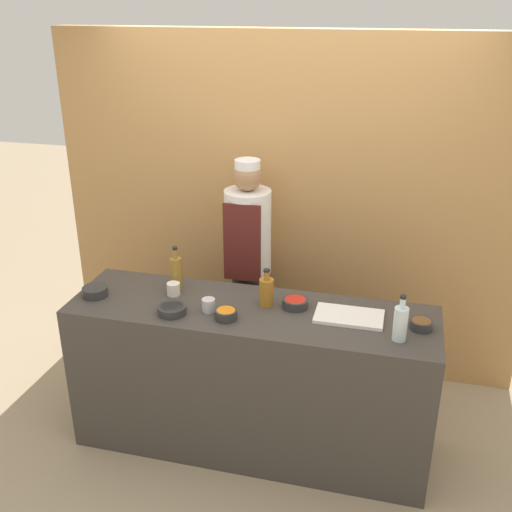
% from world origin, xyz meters
% --- Properties ---
extents(ground_plane, '(14.00, 14.00, 0.00)m').
position_xyz_m(ground_plane, '(0.00, 0.00, 0.00)').
color(ground_plane, tan).
extents(cabinet_wall, '(3.31, 0.18, 2.40)m').
position_xyz_m(cabinet_wall, '(0.00, 1.06, 1.20)').
color(cabinet_wall, '#B7844C').
rests_on(cabinet_wall, ground_plane).
extents(counter, '(2.12, 0.61, 0.95)m').
position_xyz_m(counter, '(0.00, 0.00, 0.47)').
color(counter, '#3D3833').
rests_on(counter, ground_plane).
extents(sauce_bowl_brown, '(0.12, 0.12, 0.05)m').
position_xyz_m(sauce_bowl_brown, '(0.94, 0.01, 0.97)').
color(sauce_bowl_brown, '#2D2D2D').
rests_on(sauce_bowl_brown, counter).
extents(sauce_bowl_green, '(0.15, 0.15, 0.06)m').
position_xyz_m(sauce_bowl_green, '(-0.94, -0.06, 0.98)').
color(sauce_bowl_green, '#2D2D2D').
rests_on(sauce_bowl_green, counter).
extents(sauce_bowl_yellow, '(0.16, 0.16, 0.05)m').
position_xyz_m(sauce_bowl_yellow, '(-0.42, -0.16, 0.97)').
color(sauce_bowl_yellow, '#2D2D2D').
rests_on(sauce_bowl_yellow, counter).
extents(sauce_bowl_orange, '(0.13, 0.13, 0.06)m').
position_xyz_m(sauce_bowl_orange, '(-0.10, -0.14, 0.98)').
color(sauce_bowl_orange, '#2D2D2D').
rests_on(sauce_bowl_orange, counter).
extents(sauce_bowl_red, '(0.15, 0.15, 0.05)m').
position_xyz_m(sauce_bowl_red, '(0.24, 0.09, 0.97)').
color(sauce_bowl_red, '#2D2D2D').
rests_on(sauce_bowl_red, counter).
extents(cutting_board, '(0.38, 0.22, 0.02)m').
position_xyz_m(cutting_board, '(0.55, 0.03, 0.96)').
color(cutting_board, white).
rests_on(cutting_board, counter).
extents(bottle_clear, '(0.07, 0.07, 0.26)m').
position_xyz_m(bottle_clear, '(0.83, -0.13, 1.05)').
color(bottle_clear, silver).
rests_on(bottle_clear, counter).
extents(bottle_amber, '(0.08, 0.08, 0.23)m').
position_xyz_m(bottle_amber, '(0.07, 0.07, 1.03)').
color(bottle_amber, '#9E661E').
rests_on(bottle_amber, counter).
extents(bottle_vinegar, '(0.07, 0.07, 0.27)m').
position_xyz_m(bottle_vinegar, '(-0.51, 0.16, 1.05)').
color(bottle_vinegar, olive).
rests_on(bottle_vinegar, counter).
extents(cup_steel, '(0.08, 0.08, 0.08)m').
position_xyz_m(cup_steel, '(-0.23, -0.08, 0.98)').
color(cup_steel, '#B7B7BC').
rests_on(cup_steel, counter).
extents(cup_cream, '(0.08, 0.08, 0.08)m').
position_xyz_m(cup_cream, '(-0.49, 0.06, 0.98)').
color(cup_cream, silver).
rests_on(cup_cream, counter).
extents(chef_center, '(0.31, 0.31, 1.63)m').
position_xyz_m(chef_center, '(-0.20, 0.69, 0.89)').
color(chef_center, '#28282D').
rests_on(chef_center, ground_plane).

